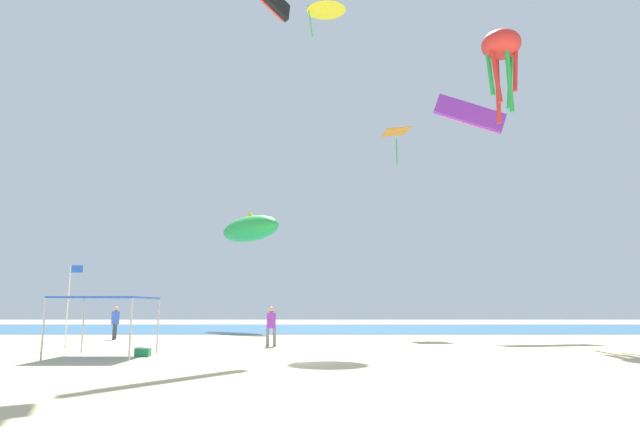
{
  "coord_description": "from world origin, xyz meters",
  "views": [
    {
      "loc": [
        1.29,
        -19.72,
        1.94
      ],
      "look_at": [
        1.37,
        9.41,
        6.75
      ],
      "focal_mm": 29.26,
      "sensor_mm": 36.0,
      "label": 1
    }
  ],
  "objects_px": {
    "kite_inflatable_green": "(248,229)",
    "banner_flag": "(68,298)",
    "kite_parafoil_purple": "(468,114)",
    "kite_octopus_red": "(500,49)",
    "kite_delta_yellow": "(325,7)",
    "person_leftmost": "(270,323)",
    "cooler_box": "(141,352)",
    "canopy_tent": "(105,300)",
    "person_near_tent": "(114,320)",
    "kite_diamond_orange": "(395,133)"
  },
  "relations": [
    {
      "from": "person_leftmost",
      "to": "cooler_box",
      "type": "distance_m",
      "value": 6.93
    },
    {
      "from": "kite_delta_yellow",
      "to": "kite_diamond_orange",
      "type": "relative_size",
      "value": 1.23
    },
    {
      "from": "cooler_box",
      "to": "canopy_tent",
      "type": "bearing_deg",
      "value": 179.09
    },
    {
      "from": "cooler_box",
      "to": "kite_inflatable_green",
      "type": "bearing_deg",
      "value": 87.3
    },
    {
      "from": "banner_flag",
      "to": "person_near_tent",
      "type": "bearing_deg",
      "value": 91.6
    },
    {
      "from": "person_near_tent",
      "to": "kite_inflatable_green",
      "type": "xyz_separation_m",
      "value": [
        6.16,
        11.76,
        7.16
      ]
    },
    {
      "from": "canopy_tent",
      "to": "kite_octopus_red",
      "type": "height_order",
      "value": "kite_octopus_red"
    },
    {
      "from": "banner_flag",
      "to": "kite_parafoil_purple",
      "type": "xyz_separation_m",
      "value": [
        23.44,
        13.51,
        14.29
      ]
    },
    {
      "from": "canopy_tent",
      "to": "kite_diamond_orange",
      "type": "relative_size",
      "value": 1.15
    },
    {
      "from": "canopy_tent",
      "to": "kite_diamond_orange",
      "type": "bearing_deg",
      "value": 52.48
    },
    {
      "from": "kite_diamond_orange",
      "to": "kite_inflatable_green",
      "type": "bearing_deg",
      "value": -112.54
    },
    {
      "from": "person_near_tent",
      "to": "kite_inflatable_green",
      "type": "bearing_deg",
      "value": 143.2
    },
    {
      "from": "kite_inflatable_green",
      "to": "kite_diamond_orange",
      "type": "bearing_deg",
      "value": -147.56
    },
    {
      "from": "kite_octopus_red",
      "to": "kite_inflatable_green",
      "type": "distance_m",
      "value": 23.34
    },
    {
      "from": "cooler_box",
      "to": "kite_delta_yellow",
      "type": "bearing_deg",
      "value": 61.32
    },
    {
      "from": "person_leftmost",
      "to": "canopy_tent",
      "type": "bearing_deg",
      "value": -152.99
    },
    {
      "from": "kite_inflatable_green",
      "to": "banner_flag",
      "type": "bearing_deg",
      "value": 118.54
    },
    {
      "from": "person_leftmost",
      "to": "kite_delta_yellow",
      "type": "relative_size",
      "value": 0.54
    },
    {
      "from": "canopy_tent",
      "to": "kite_parafoil_purple",
      "type": "distance_m",
      "value": 30.29
    },
    {
      "from": "person_near_tent",
      "to": "banner_flag",
      "type": "relative_size",
      "value": 0.5
    },
    {
      "from": "kite_delta_yellow",
      "to": "kite_parafoil_purple",
      "type": "distance_m",
      "value": 13.54
    },
    {
      "from": "kite_diamond_orange",
      "to": "kite_parafoil_purple",
      "type": "height_order",
      "value": "kite_parafoil_purple"
    },
    {
      "from": "kite_diamond_orange",
      "to": "kite_inflatable_green",
      "type": "relative_size",
      "value": 0.4
    },
    {
      "from": "person_leftmost",
      "to": "kite_parafoil_purple",
      "type": "height_order",
      "value": "kite_parafoil_purple"
    },
    {
      "from": "kite_diamond_orange",
      "to": "kite_parafoil_purple",
      "type": "distance_m",
      "value": 5.78
    },
    {
      "from": "cooler_box",
      "to": "person_near_tent",
      "type": "bearing_deg",
      "value": 116.48
    },
    {
      "from": "person_leftmost",
      "to": "kite_delta_yellow",
      "type": "distance_m",
      "value": 23.56
    },
    {
      "from": "cooler_box",
      "to": "kite_inflatable_green",
      "type": "xyz_separation_m",
      "value": [
        1.04,
        22.03,
        8.11
      ]
    },
    {
      "from": "kite_delta_yellow",
      "to": "kite_inflatable_green",
      "type": "xyz_separation_m",
      "value": [
        -6.29,
        8.63,
        -14.73
      ]
    },
    {
      "from": "canopy_tent",
      "to": "kite_inflatable_green",
      "type": "bearing_deg",
      "value": 83.3
    },
    {
      "from": "kite_delta_yellow",
      "to": "person_near_tent",
      "type": "bearing_deg",
      "value": -148.32
    },
    {
      "from": "person_leftmost",
      "to": "kite_octopus_red",
      "type": "bearing_deg",
      "value": 11.16
    },
    {
      "from": "canopy_tent",
      "to": "person_near_tent",
      "type": "bearing_deg",
      "value": 109.21
    },
    {
      "from": "canopy_tent",
      "to": "kite_delta_yellow",
      "type": "xyz_separation_m",
      "value": [
        8.88,
        13.37,
        20.82
      ]
    },
    {
      "from": "person_leftmost",
      "to": "kite_octopus_red",
      "type": "xyz_separation_m",
      "value": [
        14.61,
        6.69,
        17.9
      ]
    },
    {
      "from": "canopy_tent",
      "to": "kite_diamond_orange",
      "type": "distance_m",
      "value": 27.31
    },
    {
      "from": "person_leftmost",
      "to": "kite_inflatable_green",
      "type": "distance_m",
      "value": 18.64
    },
    {
      "from": "person_near_tent",
      "to": "canopy_tent",
      "type": "bearing_deg",
      "value": 10.07
    },
    {
      "from": "person_near_tent",
      "to": "person_leftmost",
      "type": "distance_m",
      "value": 10.89
    },
    {
      "from": "kite_inflatable_green",
      "to": "kite_parafoil_purple",
      "type": "distance_m",
      "value": 19.83
    },
    {
      "from": "person_near_tent",
      "to": "kite_parafoil_purple",
      "type": "relative_size",
      "value": 0.34
    },
    {
      "from": "kite_octopus_red",
      "to": "person_near_tent",
      "type": "bearing_deg",
      "value": -153.79
    },
    {
      "from": "canopy_tent",
      "to": "kite_octopus_red",
      "type": "relative_size",
      "value": 0.53
    },
    {
      "from": "canopy_tent",
      "to": "kite_delta_yellow",
      "type": "height_order",
      "value": "kite_delta_yellow"
    },
    {
      "from": "canopy_tent",
      "to": "kite_parafoil_purple",
      "type": "height_order",
      "value": "kite_parafoil_purple"
    },
    {
      "from": "kite_diamond_orange",
      "to": "kite_parafoil_purple",
      "type": "xyz_separation_m",
      "value": [
        5.51,
        -1.34,
        1.1
      ]
    },
    {
      "from": "kite_octopus_red",
      "to": "kite_parafoil_purple",
      "type": "bearing_deg",
      "value": 118.66
    },
    {
      "from": "cooler_box",
      "to": "kite_octopus_red",
      "type": "distance_m",
      "value": 29.35
    },
    {
      "from": "kite_octopus_red",
      "to": "kite_delta_yellow",
      "type": "relative_size",
      "value": 1.75
    },
    {
      "from": "banner_flag",
      "to": "kite_octopus_red",
      "type": "relative_size",
      "value": 0.63
    }
  ]
}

